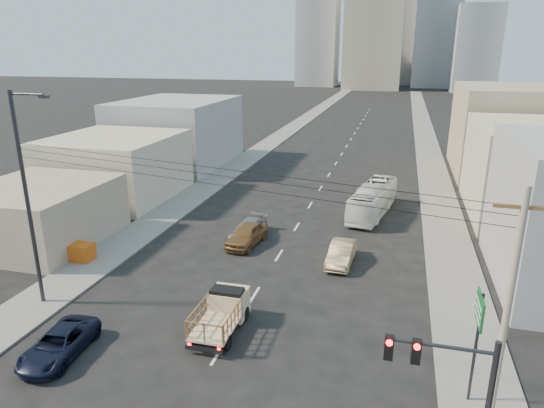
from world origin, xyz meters
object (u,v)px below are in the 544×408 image
at_px(sedan_brown, 247,235).
at_px(traffic_signal, 453,392).
at_px(flatbed_pickup, 222,311).
at_px(city_bus, 373,200).
at_px(sedan_tan, 341,253).
at_px(utility_pole, 505,325).
at_px(streetlamp_left, 28,196).
at_px(navy_pickup, 59,344).
at_px(crate_stack, 80,252).
at_px(sedan_grey, 249,230).
at_px(green_sign, 478,322).

height_order(sedan_brown, traffic_signal, traffic_signal).
bearing_deg(flatbed_pickup, city_bus, 73.14).
xyz_separation_m(sedan_tan, utility_pole, (7.09, -14.82, 4.47)).
relative_size(sedan_brown, streetlamp_left, 0.39).
height_order(navy_pickup, sedan_brown, sedan_brown).
bearing_deg(crate_stack, city_bus, 39.18).
bearing_deg(flatbed_pickup, sedan_brown, 101.36).
height_order(streetlamp_left, crate_stack, streetlamp_left).
distance_m(navy_pickup, sedan_grey, 17.29).
bearing_deg(sedan_brown, sedan_grey, 108.21).
height_order(utility_pole, crate_stack, utility_pole).
relative_size(city_bus, sedan_brown, 2.08).
xyz_separation_m(navy_pickup, sedan_brown, (4.40, 15.43, 0.15)).
relative_size(sedan_tan, crate_stack, 2.42).
relative_size(flatbed_pickup, city_bus, 0.46).
distance_m(sedan_brown, traffic_signal, 22.89).
relative_size(traffic_signal, green_sign, 1.20).
distance_m(sedan_tan, utility_pole, 17.02).
relative_size(navy_pickup, traffic_signal, 0.77).
bearing_deg(flatbed_pickup, green_sign, -12.09).
distance_m(utility_pole, crate_stack, 27.06).
bearing_deg(flatbed_pickup, streetlamp_left, -179.96).
bearing_deg(sedan_brown, green_sign, -37.80).
height_order(city_bus, streetlamp_left, streetlamp_left).
relative_size(green_sign, utility_pole, 0.50).
distance_m(navy_pickup, city_bus, 28.17).
bearing_deg(streetlamp_left, navy_pickup, -44.48).
bearing_deg(sedan_grey, utility_pole, -45.20).
relative_size(sedan_tan, streetlamp_left, 0.36).
xyz_separation_m(sedan_brown, sedan_grey, (-0.27, 1.35, -0.12)).
bearing_deg(crate_stack, flatbed_pickup, -24.05).
bearing_deg(crate_stack, traffic_signal, -29.86).
bearing_deg(crate_stack, sedan_brown, 29.51).
distance_m(city_bus, sedan_grey, 12.10).
xyz_separation_m(sedan_grey, green_sign, (14.25, -15.18, 3.07)).
distance_m(sedan_grey, traffic_signal, 24.18).
height_order(navy_pickup, crate_stack, navy_pickup).
relative_size(green_sign, streetlamp_left, 0.42).
distance_m(city_bus, streetlamp_left, 27.52).
relative_size(utility_pole, streetlamp_left, 0.83).
distance_m(green_sign, crate_stack, 25.66).
height_order(flatbed_pickup, sedan_tan, flatbed_pickup).
bearing_deg(city_bus, sedan_brown, -121.83).
relative_size(navy_pickup, crate_stack, 2.55).
bearing_deg(utility_pole, navy_pickup, 177.25).
distance_m(navy_pickup, green_sign, 18.71).
height_order(flatbed_pickup, utility_pole, utility_pole).
relative_size(navy_pickup, sedan_grey, 0.99).
distance_m(sedan_brown, streetlamp_left, 15.29).
relative_size(flatbed_pickup, streetlamp_left, 0.37).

